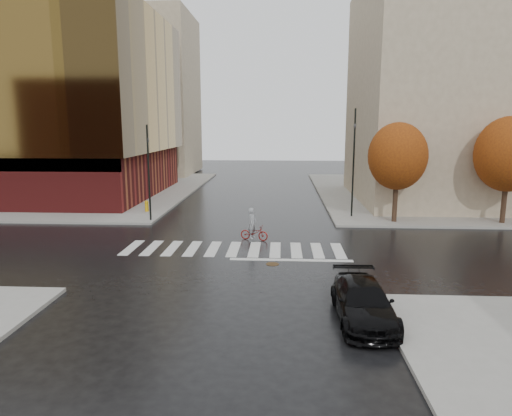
{
  "coord_description": "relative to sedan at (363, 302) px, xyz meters",
  "views": [
    {
      "loc": [
        2.48,
        -22.72,
        6.54
      ],
      "look_at": [
        1.11,
        1.76,
        2.0
      ],
      "focal_mm": 32.0,
      "sensor_mm": 36.0,
      "label": 1
    }
  ],
  "objects": [
    {
      "name": "tree_ne_b",
      "position": [
        11.73,
        15.47,
        3.97
      ],
      "size": [
        4.2,
        4.2,
        6.89
      ],
      "color": "black",
      "rests_on": "sidewalk_ne"
    },
    {
      "name": "crosswalk",
      "position": [
        -5.27,
        8.57,
        -0.64
      ],
      "size": [
        12.0,
        3.0,
        0.01
      ],
      "primitive_type": "cube",
      "color": "silver",
      "rests_on": "ground"
    },
    {
      "name": "sidewalk_nw",
      "position": [
        -26.27,
        29.07,
        -0.57
      ],
      "size": [
        30.0,
        30.0,
        0.15
      ],
      "primitive_type": "cube",
      "color": "gray",
      "rests_on": "ground"
    },
    {
      "name": "traffic_light_nw",
      "position": [
        -11.57,
        15.01,
        3.02
      ],
      "size": [
        0.18,
        0.15,
        6.34
      ],
      "rotation": [
        0.0,
        0.0,
        -1.42
      ],
      "color": "black",
      "rests_on": "sidewalk_nw"
    },
    {
      "name": "building_nw_far",
      "position": [
        -21.27,
        45.07,
        9.5
      ],
      "size": [
        14.0,
        12.0,
        20.0
      ],
      "primitive_type": "cube",
      "color": "#9D8C6F",
      "rests_on": "sidewalk_nw"
    },
    {
      "name": "tree_ne_a",
      "position": [
        4.73,
        15.47,
        3.81
      ],
      "size": [
        3.8,
        3.8,
        6.5
      ],
      "color": "black",
      "rests_on": "sidewalk_ne"
    },
    {
      "name": "sedan",
      "position": [
        0.0,
        0.0,
        0.0
      ],
      "size": [
        1.88,
        4.5,
        1.3
      ],
      "primitive_type": "imported",
      "rotation": [
        0.0,
        0.0,
        0.01
      ],
      "color": "black",
      "rests_on": "ground"
    },
    {
      "name": "building_ne_tan",
      "position": [
        11.73,
        25.07,
        8.5
      ],
      "size": [
        16.0,
        16.0,
        18.0
      ],
      "primitive_type": "cube",
      "color": "#9D8C6F",
      "rests_on": "sidewalk_ne"
    },
    {
      "name": "sidewalk_ne",
      "position": [
        15.73,
        29.07,
        -0.57
      ],
      "size": [
        30.0,
        30.0,
        0.15
      ],
      "primitive_type": "cube",
      "color": "gray",
      "rests_on": "ground"
    },
    {
      "name": "traffic_light_ne",
      "position": [
        2.16,
        17.07,
        3.74
      ],
      "size": [
        0.2,
        0.22,
        7.41
      ],
      "rotation": [
        0.0,
        0.0,
        2.81
      ],
      "color": "black",
      "rests_on": "sidewalk_ne"
    },
    {
      "name": "cyclist",
      "position": [
        -4.34,
        10.57,
        -0.01
      ],
      "size": [
        1.73,
        1.04,
        1.86
      ],
      "rotation": [
        0.0,
        0.0,
        1.27
      ],
      "color": "maroon",
      "rests_on": "ground"
    },
    {
      "name": "manhole",
      "position": [
        -3.17,
        6.07,
        -0.64
      ],
      "size": [
        0.76,
        0.76,
        0.01
      ],
      "primitive_type": "cylinder",
      "rotation": [
        0.0,
        0.0,
        -0.27
      ],
      "color": "#4D351B",
      "rests_on": "ground"
    },
    {
      "name": "fire_hydrant",
      "position": [
        -12.71,
        17.97,
        -0.05
      ],
      "size": [
        0.29,
        0.29,
        0.82
      ],
      "color": "gold",
      "rests_on": "sidewalk_nw"
    },
    {
      "name": "office_glass",
      "position": [
        -27.27,
        26.06,
        7.63
      ],
      "size": [
        27.0,
        19.0,
        16.0
      ],
      "color": "maroon",
      "rests_on": "sidewalk_nw"
    },
    {
      "name": "ground",
      "position": [
        -5.27,
        8.07,
        -0.65
      ],
      "size": [
        120.0,
        120.0,
        0.0
      ],
      "primitive_type": "plane",
      "color": "black",
      "rests_on": "ground"
    }
  ]
}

